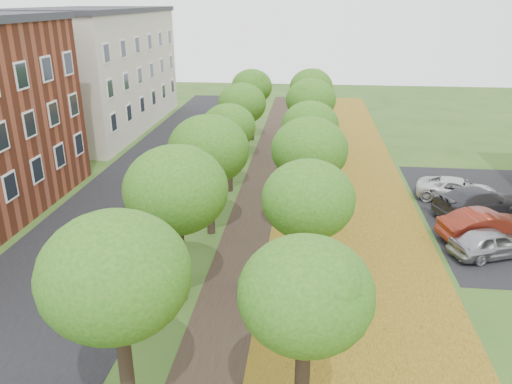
% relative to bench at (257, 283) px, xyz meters
% --- Properties ---
extents(street_asphalt, '(8.00, 70.00, 0.01)m').
position_rel_bench_xyz_m(street_asphalt, '(-8.20, 8.30, -0.45)').
color(street_asphalt, black).
rests_on(street_asphalt, ground).
extents(footpath, '(3.20, 70.00, 0.01)m').
position_rel_bench_xyz_m(footpath, '(-0.70, 8.30, -0.45)').
color(footpath, black).
rests_on(footpath, ground).
extents(leaf_verge, '(7.50, 70.00, 0.01)m').
position_rel_bench_xyz_m(leaf_verge, '(4.30, 8.30, -0.45)').
color(leaf_verge, olive).
rests_on(leaf_verge, ground).
extents(parking_lot, '(9.00, 16.00, 0.01)m').
position_rel_bench_xyz_m(parking_lot, '(12.80, 9.30, -0.45)').
color(parking_lot, black).
rests_on(parking_lot, ground).
extents(tree_row_west, '(3.53, 33.53, 5.81)m').
position_rel_bench_xyz_m(tree_row_west, '(-2.90, 8.30, 3.82)').
color(tree_row_west, black).
rests_on(tree_row_west, ground).
extents(tree_row_east, '(3.53, 33.53, 5.81)m').
position_rel_bench_xyz_m(tree_row_east, '(1.90, 8.30, 3.82)').
color(tree_row_east, black).
rests_on(tree_row_east, ground).
extents(building_cream, '(10.30, 20.30, 10.40)m').
position_rel_bench_xyz_m(building_cream, '(-17.70, 26.30, 4.76)').
color(building_cream, beige).
rests_on(building_cream, ground).
extents(bench, '(0.89, 1.91, 0.87)m').
position_rel_bench_xyz_m(bench, '(0.00, 0.00, 0.00)').
color(bench, '#252E28').
rests_on(bench, ground).
extents(car_silver, '(4.29, 2.91, 1.36)m').
position_rel_bench_xyz_m(car_silver, '(10.40, 4.27, 0.22)').
color(car_silver, '#A0A0A5').
rests_on(car_silver, ground).
extents(car_red, '(4.95, 2.73, 1.54)m').
position_rel_bench_xyz_m(car_red, '(10.67, 5.82, 0.32)').
color(car_red, maroon).
rests_on(car_red, ground).
extents(car_grey, '(5.64, 4.03, 1.52)m').
position_rel_bench_xyz_m(car_grey, '(11.25, 9.13, 0.31)').
color(car_grey, '#343439').
rests_on(car_grey, ground).
extents(car_white, '(5.13, 3.50, 1.31)m').
position_rel_bench_xyz_m(car_white, '(10.69, 11.10, 0.20)').
color(car_white, silver).
rests_on(car_white, ground).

